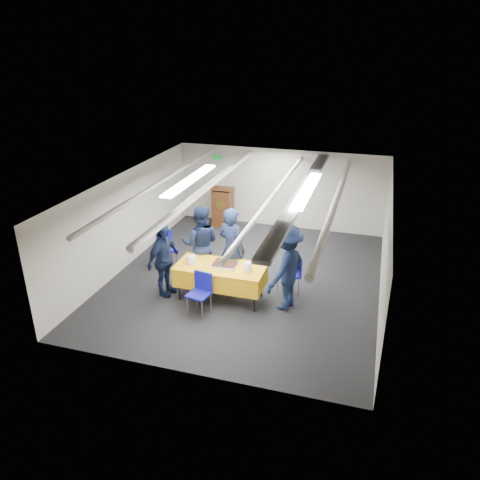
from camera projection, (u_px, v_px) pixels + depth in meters
name	position (u px, v px, depth m)	size (l,w,h in m)	color
ground	(246.00, 278.00, 10.91)	(7.00, 7.00, 0.00)	black
room_shell	(256.00, 200.00, 10.52)	(6.00, 7.00, 2.30)	beige
serving_table	(221.00, 275.00, 9.87)	(1.88, 0.89, 0.77)	black
sheet_cake	(225.00, 264.00, 9.77)	(0.51, 0.39, 0.09)	white
plate_stack_left	(192.00, 260.00, 9.87)	(0.22, 0.22, 0.17)	white
plate_stack_right	(248.00, 267.00, 9.55)	(0.20, 0.20, 0.18)	white
podium	(223.00, 206.00, 13.76)	(0.62, 0.53, 1.25)	#5E3117
chair_near	(201.00, 289.00, 9.37)	(0.49, 0.49, 0.87)	gray
chair_right	(292.00, 271.00, 10.09)	(0.59, 0.59, 0.87)	gray
chair_left	(166.00, 245.00, 11.36)	(0.59, 0.59, 0.87)	gray
sailor_a	(232.00, 249.00, 10.17)	(0.69, 0.45, 1.88)	black
sailor_b	(201.00, 244.00, 10.51)	(0.87, 0.68, 1.79)	black
sailor_c	(163.00, 260.00, 9.94)	(0.96, 0.40, 1.63)	black
sailor_d	(286.00, 267.00, 9.40)	(1.18, 0.68, 1.83)	black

